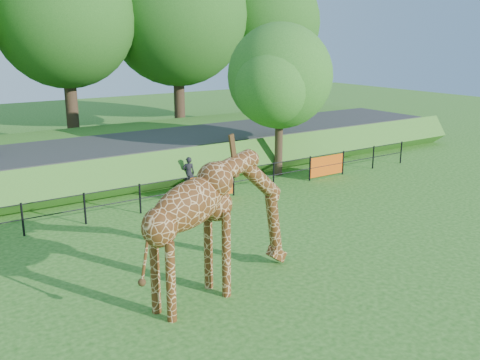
% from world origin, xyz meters
% --- Properties ---
extents(ground, '(90.00, 90.00, 0.00)m').
position_xyz_m(ground, '(0.00, 0.00, 0.00)').
color(ground, '#215916').
rests_on(ground, ground).
extents(giraffe, '(4.93, 1.91, 3.47)m').
position_xyz_m(giraffe, '(-0.76, 1.31, 1.73)').
color(giraffe, '#532C11').
rests_on(giraffe, ground).
extents(perimeter_fence, '(28.07, 0.10, 1.10)m').
position_xyz_m(perimeter_fence, '(0.00, 8.00, 0.55)').
color(perimeter_fence, black).
rests_on(perimeter_fence, ground).
extents(embankment, '(40.00, 9.00, 1.30)m').
position_xyz_m(embankment, '(0.00, 15.50, 0.65)').
color(embankment, '#215916').
rests_on(embankment, ground).
extents(road, '(40.00, 5.00, 0.12)m').
position_xyz_m(road, '(0.00, 14.00, 1.36)').
color(road, '#303033').
rests_on(road, embankment).
extents(visitor, '(0.59, 0.49, 1.37)m').
position_xyz_m(visitor, '(2.96, 9.80, 0.69)').
color(visitor, black).
rests_on(visitor, ground).
extents(tree_east, '(5.40, 4.71, 6.76)m').
position_xyz_m(tree_east, '(7.60, 9.63, 4.28)').
color(tree_east, '#322116').
rests_on(tree_east, ground).
extents(bg_tree_line, '(37.30, 8.80, 11.82)m').
position_xyz_m(bg_tree_line, '(1.89, 22.00, 7.19)').
color(bg_tree_line, '#322116').
rests_on(bg_tree_line, ground).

